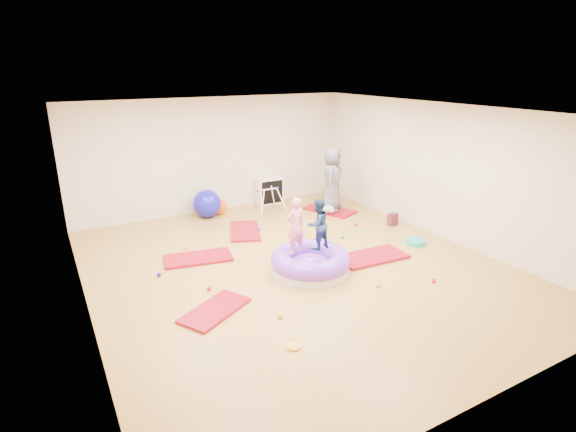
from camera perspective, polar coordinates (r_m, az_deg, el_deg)
room at (r=7.78m, az=1.08°, el=2.88°), size 7.01×8.01×2.81m
gym_mat_front_left at (r=6.96m, az=-9.26°, el=-11.73°), size 1.24×1.03×0.05m
gym_mat_mid_left at (r=8.74m, az=-11.36°, el=-5.26°), size 1.36×0.85×0.05m
gym_mat_center_back at (r=9.98m, az=-5.52°, el=-1.90°), size 1.03×1.38×0.05m
gym_mat_right at (r=8.77m, az=10.61°, el=-5.11°), size 1.37×0.74×0.06m
gym_mat_rear_right at (r=11.41m, az=5.32°, el=0.75°), size 1.04×1.40×0.05m
inflatable_cushion at (r=8.03m, az=2.85°, el=-5.94°), size 1.43×1.43×0.45m
child_pink at (r=7.74m, az=0.94°, el=-0.91°), size 0.41×0.30×1.02m
child_navy at (r=7.97m, az=3.80°, el=-0.71°), size 0.51×0.43×0.93m
adult_caregiver at (r=11.16m, az=5.61°, el=4.72°), size 0.90×0.91×1.59m
infant at (r=11.07m, az=5.17°, el=0.90°), size 0.34×0.34×0.20m
ball_pit_balls at (r=8.63m, az=0.30°, el=-5.11°), size 4.68×3.78×0.08m
exercise_ball_blue at (r=10.99m, az=-10.26°, el=1.56°), size 0.68×0.68×0.68m
exercise_ball_orange at (r=11.21m, az=-8.78°, el=1.17°), size 0.38×0.38×0.38m
infant_play_gym at (r=11.31m, az=-2.57°, el=2.55°), size 0.75×0.71×0.57m
cube_shelf at (r=11.91m, az=-2.37°, el=3.22°), size 0.70×0.34×0.70m
balance_disc at (r=9.65m, az=15.89°, el=-3.18°), size 0.40×0.40×0.09m
backpack at (r=10.62m, az=13.15°, el=-0.41°), size 0.26×0.18×0.27m
yellow_toy at (r=6.12m, az=0.73°, el=-16.26°), size 0.19×0.19×0.03m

